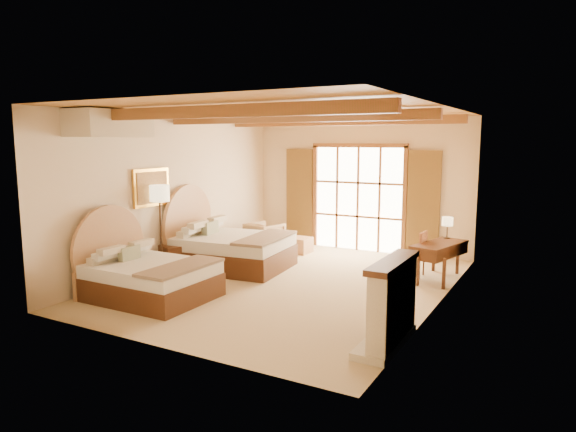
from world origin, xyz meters
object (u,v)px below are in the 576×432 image
Objects in this scene: bed_near at (144,274)px; armchair at (265,237)px; desk at (439,260)px; bed_far at (226,246)px; nightstand at (174,259)px.

bed_near reaches higher than armchair.
bed_near is 5.50m from desk.
bed_near is 4.17m from armchair.
desk is at bearing 9.29° from bed_far.
bed_far reaches higher than nightstand.
bed_near is at bearing -124.59° from desk.
bed_near reaches higher than desk.
bed_far reaches higher than armchair.
armchair is 0.54× the size of desk.
nightstand is (-0.66, -0.89, -0.18)m from bed_far.
bed_near is at bearing -95.76° from bed_far.
armchair is (0.55, 2.64, 0.07)m from nightstand.
bed_far is 4.36m from desk.
bed_far is at bearing -149.68° from desk.
bed_far is at bearing 75.05° from nightstand.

